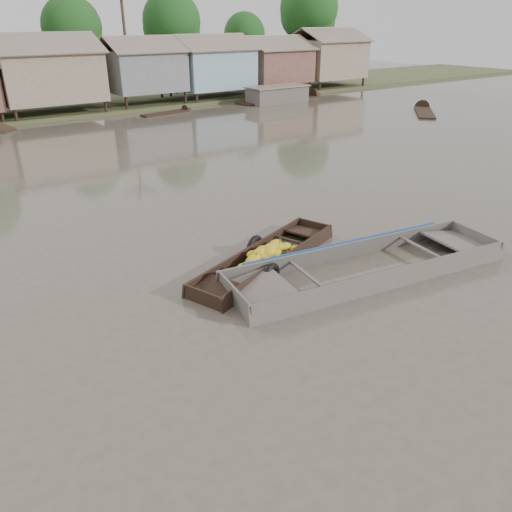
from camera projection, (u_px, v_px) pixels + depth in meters
ground at (295, 294)px, 12.33m from camera, size 120.00×120.00×0.00m
riverbank at (45, 66)px, 35.94m from camera, size 120.00×12.47×10.22m
banana_boat at (265, 259)px, 13.75m from camera, size 5.66×3.08×0.79m
viewer_boat at (368, 270)px, 13.38m from camera, size 8.23×3.39×0.64m
distant_boats at (213, 108)px, 36.85m from camera, size 48.03×15.06×1.38m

